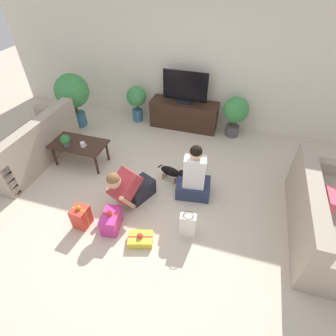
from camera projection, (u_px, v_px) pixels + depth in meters
name	position (u px, v px, depth m)	size (l,w,h in m)	color
ground_plane	(149.00, 202.00, 4.07)	(16.00, 16.00, 0.00)	beige
wall_back	(192.00, 62.00, 5.14)	(8.40, 0.06, 2.60)	silver
sofa_left	(31.00, 146.00, 4.72)	(0.86, 1.94, 0.83)	tan
sofa_right	(324.00, 218.00, 3.48)	(0.86, 1.94, 0.83)	tan
coffee_table	(79.00, 146.00, 4.59)	(0.95, 0.52, 0.42)	#382319
tv_console	(184.00, 115.00, 5.60)	(1.41, 0.44, 0.58)	#382319
tv	(185.00, 89.00, 5.23)	(0.91, 0.20, 0.65)	black
potted_plant_back_left	(136.00, 99.00, 5.65)	(0.42, 0.42, 0.79)	#336B84
potted_plant_back_right	(235.00, 112.00, 5.17)	(0.50, 0.50, 0.84)	#4C4C51
potted_plant_corner_left	(72.00, 93.00, 5.35)	(0.69, 0.69, 1.14)	#336B84
person_kneeling	(130.00, 187.00, 3.86)	(0.59, 0.79, 0.76)	#23232D
person_sitting	(194.00, 178.00, 3.98)	(0.57, 0.53, 0.97)	#283351
dog	(173.00, 172.00, 4.32)	(0.53, 0.22, 0.30)	black
gift_box_a	(111.00, 221.00, 3.63)	(0.27, 0.38, 0.34)	#CC3389
gift_box_b	(81.00, 217.00, 3.65)	(0.22, 0.23, 0.39)	red
gift_box_c	(140.00, 239.00, 3.50)	(0.38, 0.31, 0.17)	yellow
gift_bag_a	(188.00, 225.00, 3.50)	(0.23, 0.16, 0.41)	white
mug	(83.00, 145.00, 4.44)	(0.12, 0.08, 0.09)	silver
tabletop_plant	(66.00, 140.00, 4.41)	(0.17, 0.17, 0.22)	#4C4C51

